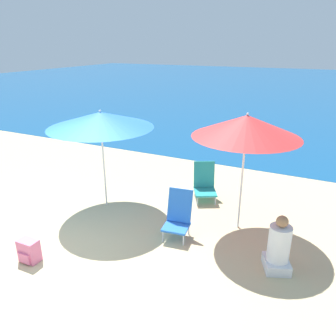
{
  "coord_description": "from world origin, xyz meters",
  "views": [
    {
      "loc": [
        3.65,
        -3.17,
        3.21
      ],
      "look_at": [
        1.15,
        2.02,
        1.0
      ],
      "focal_mm": 35.0,
      "sensor_mm": 36.0,
      "label": 1
    }
  ],
  "objects_px": {
    "beach_umbrella_blue": "(101,120)",
    "person_seated_near": "(278,248)",
    "beach_chair_blue": "(178,215)",
    "beach_chair_teal": "(205,183)",
    "beach_umbrella_red": "(246,126)",
    "backpack_pink": "(29,251)"
  },
  "relations": [
    {
      "from": "backpack_pink",
      "to": "person_seated_near",
      "type": "bearing_deg",
      "value": 22.74
    },
    {
      "from": "beach_umbrella_red",
      "to": "person_seated_near",
      "type": "distance_m",
      "value": 1.99
    },
    {
      "from": "beach_umbrella_red",
      "to": "beach_umbrella_blue",
      "type": "bearing_deg",
      "value": -173.53
    },
    {
      "from": "beach_chair_blue",
      "to": "beach_chair_teal",
      "type": "relative_size",
      "value": 1.03
    },
    {
      "from": "beach_umbrella_blue",
      "to": "person_seated_near",
      "type": "bearing_deg",
      "value": -10.1
    },
    {
      "from": "beach_umbrella_blue",
      "to": "beach_umbrella_red",
      "type": "relative_size",
      "value": 0.97
    },
    {
      "from": "beach_chair_blue",
      "to": "person_seated_near",
      "type": "height_order",
      "value": "person_seated_near"
    },
    {
      "from": "beach_umbrella_blue",
      "to": "beach_chair_teal",
      "type": "height_order",
      "value": "beach_umbrella_blue"
    },
    {
      "from": "beach_umbrella_blue",
      "to": "person_seated_near",
      "type": "distance_m",
      "value": 3.9
    },
    {
      "from": "beach_chair_blue",
      "to": "beach_umbrella_blue",
      "type": "bearing_deg",
      "value": 160.01
    },
    {
      "from": "person_seated_near",
      "to": "backpack_pink",
      "type": "xyz_separation_m",
      "value": [
        -3.51,
        -1.47,
        -0.19
      ]
    },
    {
      "from": "beach_chair_teal",
      "to": "person_seated_near",
      "type": "relative_size",
      "value": 0.89
    },
    {
      "from": "beach_umbrella_red",
      "to": "beach_chair_blue",
      "type": "bearing_deg",
      "value": -141.28
    },
    {
      "from": "beach_umbrella_red",
      "to": "backpack_pink",
      "type": "distance_m",
      "value": 4.01
    },
    {
      "from": "beach_chair_blue",
      "to": "beach_chair_teal",
      "type": "xyz_separation_m",
      "value": [
        -0.09,
        1.6,
        -0.03
      ]
    },
    {
      "from": "person_seated_near",
      "to": "beach_chair_blue",
      "type": "bearing_deg",
      "value": 151.22
    },
    {
      "from": "beach_umbrella_blue",
      "to": "beach_umbrella_red",
      "type": "distance_m",
      "value": 2.76
    },
    {
      "from": "beach_umbrella_red",
      "to": "backpack_pink",
      "type": "xyz_separation_m",
      "value": [
        -2.68,
        -2.42,
        -1.74
      ]
    },
    {
      "from": "beach_chair_teal",
      "to": "backpack_pink",
      "type": "distance_m",
      "value": 3.71
    },
    {
      "from": "backpack_pink",
      "to": "beach_chair_blue",
      "type": "bearing_deg",
      "value": 43.54
    },
    {
      "from": "beach_umbrella_red",
      "to": "backpack_pink",
      "type": "relative_size",
      "value": 5.85
    },
    {
      "from": "person_seated_near",
      "to": "backpack_pink",
      "type": "relative_size",
      "value": 2.47
    }
  ]
}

